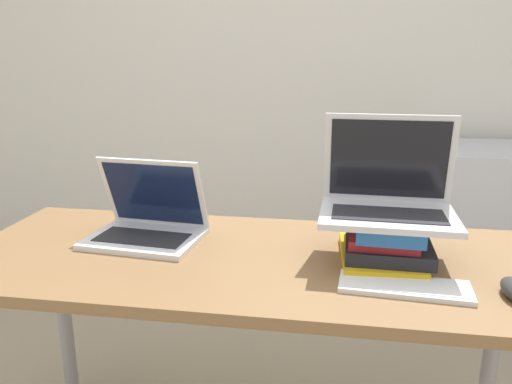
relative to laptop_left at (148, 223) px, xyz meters
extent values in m
cube|color=silver|center=(0.32, 1.61, 0.56)|extent=(8.00, 0.05, 2.70)
cube|color=brown|center=(0.32, -0.08, -0.06)|extent=(1.60, 0.65, 0.03)
cylinder|color=gray|center=(-0.42, 0.18, -0.43)|extent=(0.05, 0.05, 0.71)
cylinder|color=gray|center=(1.06, 0.18, -0.43)|extent=(0.05, 0.05, 0.71)
cube|color=silver|center=(0.00, -0.02, -0.04)|extent=(0.34, 0.26, 0.02)
cube|color=#232328|center=(0.00, -0.04, -0.03)|extent=(0.27, 0.15, 0.00)
cube|color=silver|center=(0.00, 0.05, 0.08)|extent=(0.33, 0.12, 0.22)
cube|color=#0F1938|center=(0.00, 0.05, 0.08)|extent=(0.29, 0.10, 0.19)
cube|color=gold|center=(0.67, -0.06, -0.04)|extent=(0.21, 0.28, 0.03)
cube|color=black|center=(0.69, -0.06, 0.00)|extent=(0.22, 0.25, 0.04)
cube|color=maroon|center=(0.67, -0.06, 0.03)|extent=(0.18, 0.23, 0.03)
cube|color=#235693|center=(0.68, -0.06, 0.06)|extent=(0.18, 0.28, 0.03)
cube|color=silver|center=(0.68, -0.07, 0.08)|extent=(0.35, 0.25, 0.02)
cube|color=#232328|center=(0.68, -0.09, 0.09)|extent=(0.28, 0.14, 0.00)
cube|color=silver|center=(0.68, 0.04, 0.21)|extent=(0.34, 0.05, 0.24)
cube|color=black|center=(0.68, 0.03, 0.21)|extent=(0.31, 0.04, 0.21)
cube|color=white|center=(0.71, -0.22, -0.04)|extent=(0.31, 0.13, 0.01)
cube|color=silver|center=(0.71, -0.22, -0.03)|extent=(0.28, 0.11, 0.00)
cube|color=silver|center=(1.31, 1.24, -0.38)|extent=(0.57, 0.56, 0.83)
camera|label=1|loc=(0.54, -1.33, 0.48)|focal=35.00mm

